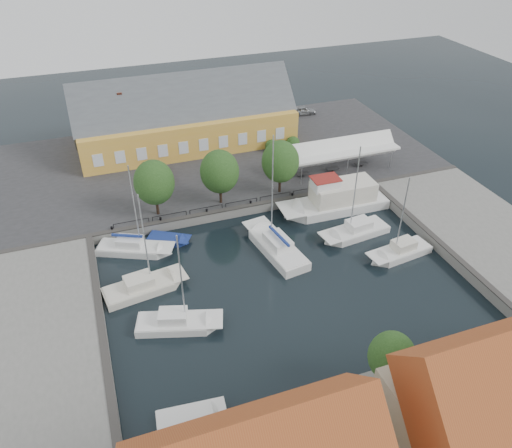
{
  "coord_description": "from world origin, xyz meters",
  "views": [
    {
      "loc": [
        -14.12,
        -33.71,
        30.2
      ],
      "look_at": [
        0.0,
        6.0,
        1.5
      ],
      "focal_mm": 35.0,
      "sensor_mm": 36.0,
      "label": 1
    }
  ],
  "objects_px": {
    "west_boat_b": "(144,288)",
    "west_boat_c": "(177,324)",
    "center_sailboat": "(276,248)",
    "warehouse": "(181,120)",
    "launch_sw": "(190,419)",
    "east_boat_a": "(355,233)",
    "car_red": "(163,173)",
    "west_boat_a": "(134,250)",
    "east_boat_b": "(400,253)",
    "launch_nw": "(168,240)",
    "trawler": "(337,201)",
    "tent_canopy": "(341,150)",
    "car_silver": "(303,110)"
  },
  "relations": [
    {
      "from": "tent_canopy",
      "to": "west_boat_c",
      "type": "height_order",
      "value": "west_boat_c"
    },
    {
      "from": "warehouse",
      "to": "launch_sw",
      "type": "relative_size",
      "value": 5.76
    },
    {
      "from": "warehouse",
      "to": "launch_nw",
      "type": "distance_m",
      "value": 21.55
    },
    {
      "from": "west_boat_b",
      "to": "launch_nw",
      "type": "xyz_separation_m",
      "value": [
        3.56,
        6.73,
        -0.17
      ]
    },
    {
      "from": "east_boat_b",
      "to": "launch_nw",
      "type": "height_order",
      "value": "east_boat_b"
    },
    {
      "from": "trawler",
      "to": "launch_nw",
      "type": "xyz_separation_m",
      "value": [
        -19.1,
        0.21,
        -0.93
      ]
    },
    {
      "from": "west_boat_b",
      "to": "west_boat_c",
      "type": "relative_size",
      "value": 1.06
    },
    {
      "from": "warehouse",
      "to": "west_boat_c",
      "type": "xyz_separation_m",
      "value": [
        -7.82,
        -32.34,
        -4.17
      ]
    },
    {
      "from": "car_silver",
      "to": "west_boat_b",
      "type": "height_order",
      "value": "west_boat_b"
    },
    {
      "from": "west_boat_b",
      "to": "launch_nw",
      "type": "bearing_deg",
      "value": 62.12
    },
    {
      "from": "warehouse",
      "to": "center_sailboat",
      "type": "height_order",
      "value": "center_sailboat"
    },
    {
      "from": "warehouse",
      "to": "west_boat_b",
      "type": "xyz_separation_m",
      "value": [
        -9.75,
        -26.91,
        -4.17
      ]
    },
    {
      "from": "west_boat_b",
      "to": "west_boat_c",
      "type": "height_order",
      "value": "west_boat_b"
    },
    {
      "from": "car_silver",
      "to": "west_boat_c",
      "type": "relative_size",
      "value": 0.41
    },
    {
      "from": "west_boat_a",
      "to": "launch_nw",
      "type": "height_order",
      "value": "west_boat_a"
    },
    {
      "from": "car_red",
      "to": "center_sailboat",
      "type": "bearing_deg",
      "value": -64.82
    },
    {
      "from": "east_boat_a",
      "to": "west_boat_b",
      "type": "distance_m",
      "value": 22.23
    },
    {
      "from": "warehouse",
      "to": "car_silver",
      "type": "relative_size",
      "value": 7.01
    },
    {
      "from": "car_red",
      "to": "east_boat_b",
      "type": "distance_m",
      "value": 28.86
    },
    {
      "from": "tent_canopy",
      "to": "car_red",
      "type": "xyz_separation_m",
      "value": [
        -20.98,
        5.15,
        -2.02
      ]
    },
    {
      "from": "car_red",
      "to": "east_boat_a",
      "type": "bearing_deg",
      "value": -45.55
    },
    {
      "from": "warehouse",
      "to": "west_boat_b",
      "type": "relative_size",
      "value": 2.74
    },
    {
      "from": "east_boat_a",
      "to": "west_boat_a",
      "type": "bearing_deg",
      "value": 167.9
    },
    {
      "from": "center_sailboat",
      "to": "launch_sw",
      "type": "distance_m",
      "value": 20.1
    },
    {
      "from": "car_red",
      "to": "tent_canopy",
      "type": "bearing_deg",
      "value": -14.23
    },
    {
      "from": "warehouse",
      "to": "trawler",
      "type": "relative_size",
      "value": 2.26
    },
    {
      "from": "tent_canopy",
      "to": "launch_sw",
      "type": "xyz_separation_m",
      "value": [
        -25.44,
        -27.31,
        -3.59
      ]
    },
    {
      "from": "west_boat_b",
      "to": "west_boat_c",
      "type": "distance_m",
      "value": 5.75
    },
    {
      "from": "center_sailboat",
      "to": "trawler",
      "type": "distance_m",
      "value": 10.58
    },
    {
      "from": "tent_canopy",
      "to": "west_boat_c",
      "type": "xyz_separation_m",
      "value": [
        -24.42,
        -18.48,
        -3.42
      ]
    },
    {
      "from": "car_silver",
      "to": "east_boat_b",
      "type": "bearing_deg",
      "value": -179.74
    },
    {
      "from": "car_red",
      "to": "west_boat_a",
      "type": "height_order",
      "value": "west_boat_a"
    },
    {
      "from": "car_red",
      "to": "west_boat_c",
      "type": "height_order",
      "value": "west_boat_c"
    },
    {
      "from": "west_boat_c",
      "to": "car_red",
      "type": "bearing_deg",
      "value": 81.74
    },
    {
      "from": "car_red",
      "to": "west_boat_c",
      "type": "xyz_separation_m",
      "value": [
        -3.43,
        -23.63,
        -1.4
      ]
    },
    {
      "from": "center_sailboat",
      "to": "trawler",
      "type": "bearing_deg",
      "value": 28.27
    },
    {
      "from": "trawler",
      "to": "launch_sw",
      "type": "height_order",
      "value": "trawler"
    },
    {
      "from": "west_boat_c",
      "to": "west_boat_b",
      "type": "bearing_deg",
      "value": 109.55
    },
    {
      "from": "car_red",
      "to": "launch_nw",
      "type": "xyz_separation_m",
      "value": [
        -1.8,
        -11.48,
        -1.57
      ]
    },
    {
      "from": "warehouse",
      "to": "launch_nw",
      "type": "height_order",
      "value": "warehouse"
    },
    {
      "from": "tent_canopy",
      "to": "center_sailboat",
      "type": "xyz_separation_m",
      "value": [
        -12.98,
        -11.54,
        -3.32
      ]
    },
    {
      "from": "trawler",
      "to": "west_boat_c",
      "type": "height_order",
      "value": "west_boat_c"
    },
    {
      "from": "warehouse",
      "to": "west_boat_b",
      "type": "distance_m",
      "value": 28.93
    },
    {
      "from": "east_boat_b",
      "to": "west_boat_b",
      "type": "bearing_deg",
      "value": 172.48
    },
    {
      "from": "east_boat_b",
      "to": "launch_nw",
      "type": "relative_size",
      "value": 2.05
    },
    {
      "from": "west_boat_c",
      "to": "launch_nw",
      "type": "relative_size",
      "value": 2.13
    },
    {
      "from": "car_red",
      "to": "east_boat_b",
      "type": "height_order",
      "value": "east_boat_b"
    },
    {
      "from": "tent_canopy",
      "to": "west_boat_a",
      "type": "distance_m",
      "value": 27.46
    },
    {
      "from": "tent_canopy",
      "to": "car_silver",
      "type": "bearing_deg",
      "value": 80.56
    },
    {
      "from": "west_boat_c",
      "to": "center_sailboat",
      "type": "bearing_deg",
      "value": 31.27
    }
  ]
}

